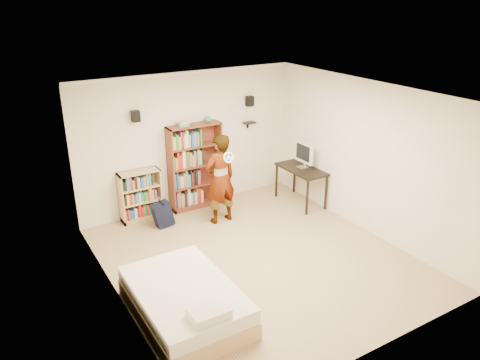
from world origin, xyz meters
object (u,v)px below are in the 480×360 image
object	(u,v)px
tall_bookshelf	(195,167)
daybed	(185,297)
computer_desk	(301,186)
low_bookshelf	(140,196)
person	(220,179)

from	to	relation	value
tall_bookshelf	daybed	distance (m)	3.52
computer_desk	tall_bookshelf	bearing A→B (deg)	153.26
daybed	tall_bookshelf	bearing A→B (deg)	61.31
tall_bookshelf	computer_desk	bearing A→B (deg)	-26.74
low_bookshelf	computer_desk	world-z (taller)	low_bookshelf
tall_bookshelf	daybed	world-z (taller)	tall_bookshelf
daybed	low_bookshelf	bearing A→B (deg)	80.52
computer_desk	daybed	xyz separation A→B (m)	(-3.57, -2.09, -0.10)
computer_desk	person	distance (m)	1.87
low_bookshelf	person	xyz separation A→B (m)	(1.25, -0.85, 0.37)
tall_bookshelf	low_bookshelf	bearing A→B (deg)	179.47
tall_bookshelf	computer_desk	distance (m)	2.18
low_bookshelf	person	size ratio (longest dim) A/B	0.57
person	tall_bookshelf	bearing A→B (deg)	-87.87
low_bookshelf	person	distance (m)	1.56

